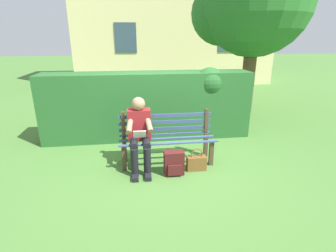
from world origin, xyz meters
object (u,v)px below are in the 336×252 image
person_seated (140,132)px  handbag (196,162)px  park_bench (167,137)px  tree (250,3)px  backpack (174,163)px

person_seated → handbag: 1.08m
person_seated → handbag: (-0.92, 0.22, -0.51)m
park_bench → tree: 4.72m
person_seated → tree: 5.03m
backpack → handbag: 0.41m
handbag → tree: bearing=-122.6°
park_bench → backpack: size_ratio=4.17×
person_seated → tree: bearing=-134.2°
handbag → person_seated: bearing=-13.2°
park_bench → person_seated: size_ratio=1.37×
tree → handbag: tree is taller
tree → handbag: 4.95m
backpack → handbag: (-0.40, -0.09, -0.06)m
park_bench → backpack: park_bench is taller
person_seated → backpack: person_seated is taller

